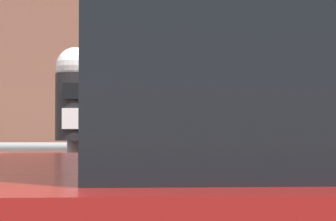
{
  "coord_description": "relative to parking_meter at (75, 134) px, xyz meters",
  "views": [
    {
      "loc": [
        0.27,
        -3.02,
        1.16
      ],
      "look_at": [
        0.5,
        0.58,
        1.29
      ],
      "focal_mm": 82.95,
      "sensor_mm": 36.0,
      "label": 1
    }
  ],
  "objects": [
    {
      "name": "parking_meter",
      "position": [
        0.0,
        0.0,
        0.0
      ],
      "size": [
        0.18,
        0.19,
        1.43
      ],
      "rotation": [
        0.0,
        0.0,
        3.16
      ],
      "color": "slate",
      "rests_on": "sidewalk_curb"
    },
    {
      "name": "background_railing",
      "position": [
        -0.08,
        2.37,
        -0.33
      ],
      "size": [
        24.06,
        0.06,
        1.0
      ],
      "color": "gray",
      "rests_on": "sidewalk_curb"
    },
    {
      "name": "pedestrian_at_meter",
      "position": [
        0.66,
        0.04,
        -0.07
      ],
      "size": [
        0.62,
        0.66,
        1.69
      ],
      "rotation": [
        0.0,
        0.0,
        -2.95
      ],
      "color": "slate",
      "rests_on": "sidewalk_curb"
    },
    {
      "name": "backdrop_wall",
      "position": [
        -0.08,
        4.18,
        0.52
      ],
      "size": [
        32.0,
        0.5,
        3.41
      ],
      "primitive_type": "cube",
      "color": "brown",
      "rests_on": "ground"
    }
  ]
}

